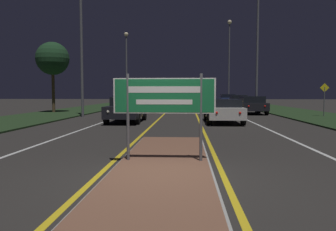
{
  "coord_description": "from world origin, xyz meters",
  "views": [
    {
      "loc": [
        0.51,
        -6.38,
        1.65
      ],
      "look_at": [
        0.0,
        2.56,
        1.03
      ],
      "focal_mm": 35.0,
      "sensor_mm": 36.0,
      "label": 1
    }
  ],
  "objects": [
    {
      "name": "edge_line_white_left",
      "position": [
        -7.2,
        25.0,
        0.0
      ],
      "size": [
        0.1,
        70.0,
        0.01
      ],
      "color": "silver",
      "rests_on": "ground_plane"
    },
    {
      "name": "roadside_palm_left",
      "position": [
        -10.38,
        19.81,
        4.41
      ],
      "size": [
        2.66,
        2.66,
        5.68
      ],
      "color": "#4C3823",
      "rests_on": "verge_left"
    },
    {
      "name": "streetlight_left_far",
      "position": [
        -6.38,
        30.9,
        5.33
      ],
      "size": [
        0.48,
        0.48,
        8.52
      ],
      "color": "#56565B",
      "rests_on": "ground_plane"
    },
    {
      "name": "streetlight_left_near",
      "position": [
        -6.61,
        15.62,
        5.97
      ],
      "size": [
        0.48,
        0.48,
        9.73
      ],
      "color": "#56565B",
      "rests_on": "ground_plane"
    },
    {
      "name": "car_receding_3",
      "position": [
        5.8,
        36.77,
        0.8
      ],
      "size": [
        2.02,
        4.62,
        1.49
      ],
      "color": "navy",
      "rests_on": "ground_plane"
    },
    {
      "name": "centre_line_yellow_right",
      "position": [
        1.25,
        25.0,
        0.0
      ],
      "size": [
        0.12,
        70.0,
        0.01
      ],
      "color": "gold",
      "rests_on": "ground_plane"
    },
    {
      "name": "edge_line_white_right",
      "position": [
        7.2,
        25.0,
        0.0
      ],
      "size": [
        0.1,
        70.0,
        0.01
      ],
      "color": "silver",
      "rests_on": "ground_plane"
    },
    {
      "name": "lane_line_white_left",
      "position": [
        -4.2,
        25.0,
        0.0
      ],
      "size": [
        0.12,
        70.0,
        0.01
      ],
      "color": "silver",
      "rests_on": "ground_plane"
    },
    {
      "name": "car_approaching_1",
      "position": [
        -2.49,
        21.51,
        0.77
      ],
      "size": [
        1.91,
        4.28,
        1.46
      ],
      "color": "black",
      "rests_on": "ground_plane"
    },
    {
      "name": "warning_sign",
      "position": [
        9.76,
        16.21,
        1.42
      ],
      "size": [
        0.6,
        0.06,
        2.22
      ],
      "color": "#56565B",
      "rests_on": "verge_right"
    },
    {
      "name": "verge_right",
      "position": [
        9.5,
        20.0,
        0.04
      ],
      "size": [
        5.0,
        100.0,
        0.08
      ],
      "color": "#1E3319",
      "rests_on": "ground_plane"
    },
    {
      "name": "car_receding_1",
      "position": [
        5.58,
        19.66,
        0.74
      ],
      "size": [
        2.02,
        4.29,
        1.4
      ],
      "color": "black",
      "rests_on": "ground_plane"
    },
    {
      "name": "highway_sign",
      "position": [
        0.0,
        1.06,
        1.51
      ],
      "size": [
        2.33,
        0.07,
        1.99
      ],
      "color": "#56565B",
      "rests_on": "median_island"
    },
    {
      "name": "centre_line_yellow_left",
      "position": [
        -1.25,
        25.0,
        0.0
      ],
      "size": [
        0.12,
        70.0,
        0.01
      ],
      "color": "gold",
      "rests_on": "ground_plane"
    },
    {
      "name": "car_receding_0",
      "position": [
        2.53,
        11.86,
        0.7
      ],
      "size": [
        1.96,
        4.65,
        1.31
      ],
      "color": "silver",
      "rests_on": "ground_plane"
    },
    {
      "name": "streetlight_right_far",
      "position": [
        6.14,
        38.17,
        7.29
      ],
      "size": [
        0.56,
        0.56,
        11.31
      ],
      "color": "#56565B",
      "rests_on": "ground_plane"
    },
    {
      "name": "lane_line_white_right",
      "position": [
        4.2,
        25.0,
        0.0
      ],
      "size": [
        0.12,
        70.0,
        0.01
      ],
      "color": "silver",
      "rests_on": "ground_plane"
    },
    {
      "name": "ground_plane",
      "position": [
        0.0,
        0.0,
        0.0
      ],
      "size": [
        160.0,
        160.0,
        0.0
      ],
      "primitive_type": "plane",
      "color": "#282623"
    },
    {
      "name": "car_receding_2",
      "position": [
        6.02,
        29.35,
        0.76
      ],
      "size": [
        1.94,
        4.32,
        1.42
      ],
      "color": "black",
      "rests_on": "ground_plane"
    },
    {
      "name": "car_approaching_0",
      "position": [
        -2.88,
        11.94,
        0.75
      ],
      "size": [
        1.88,
        4.39,
        1.42
      ],
      "color": "black",
      "rests_on": "ground_plane"
    },
    {
      "name": "verge_left",
      "position": [
        -9.5,
        20.0,
        0.04
      ],
      "size": [
        5.0,
        100.0,
        0.08
      ],
      "color": "#1E3319",
      "rests_on": "ground_plane"
    },
    {
      "name": "median_island",
      "position": [
        0.0,
        1.06,
        0.04
      ],
      "size": [
        2.12,
        8.0,
        0.1
      ],
      "color": "#999993",
      "rests_on": "ground_plane"
    },
    {
      "name": "streetlight_right_near",
      "position": [
        6.23,
        20.92,
        6.19
      ],
      "size": [
        0.5,
        0.5,
        9.97
      ],
      "color": "#56565B",
      "rests_on": "ground_plane"
    }
  ]
}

